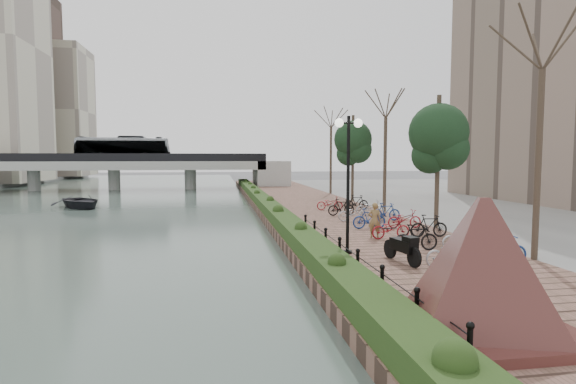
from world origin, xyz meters
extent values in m
plane|color=#59595B|center=(0.00, 0.00, 0.00)|extent=(220.00, 220.00, 0.00)
cube|color=#4E615A|center=(-15.00, 25.00, 0.01)|extent=(30.00, 130.00, 0.02)
cube|color=brown|center=(4.00, 17.50, 0.25)|extent=(8.00, 75.00, 0.50)
cube|color=slate|center=(20.00, 17.50, 0.25)|extent=(24.00, 75.00, 0.50)
cube|color=#223E16|center=(0.60, 20.00, 0.80)|extent=(1.10, 56.00, 0.60)
cylinder|color=black|center=(1.40, -5.00, 0.85)|extent=(0.10, 0.10, 0.70)
cylinder|color=black|center=(1.40, -3.00, 0.85)|extent=(0.10, 0.10, 0.70)
cylinder|color=black|center=(1.40, -1.00, 0.85)|extent=(0.10, 0.10, 0.70)
cylinder|color=black|center=(1.40, 1.00, 0.85)|extent=(0.10, 0.10, 0.70)
cylinder|color=black|center=(1.40, 3.00, 0.85)|extent=(0.10, 0.10, 0.70)
cylinder|color=black|center=(1.40, 5.00, 0.85)|extent=(0.10, 0.10, 0.70)
cylinder|color=black|center=(1.40, 7.00, 0.85)|extent=(0.10, 0.10, 0.70)
cylinder|color=black|center=(1.40, 9.00, 0.85)|extent=(0.10, 0.10, 0.70)
cube|color=#47201E|center=(2.50, -3.55, 0.60)|extent=(3.27, 3.27, 0.19)
pyramid|color=#47201E|center=(2.50, -3.55, 1.94)|extent=(4.93, 4.93, 2.50)
cylinder|color=black|center=(1.95, 3.92, 2.98)|extent=(0.12, 0.12, 4.95)
cylinder|color=black|center=(1.95, 3.92, 5.20)|extent=(0.70, 0.06, 0.06)
sphere|color=white|center=(1.60, 3.92, 5.20)|extent=(0.32, 0.32, 0.32)
sphere|color=white|center=(2.30, 3.92, 5.20)|extent=(0.32, 0.32, 0.32)
imported|color=brown|center=(4.00, 6.77, 1.27)|extent=(0.64, 0.51, 1.53)
imported|color=#A4A4A9|center=(4.60, 1.28, 0.95)|extent=(0.60, 1.72, 0.90)
imported|color=black|center=(4.60, 3.88, 1.00)|extent=(0.47, 1.66, 1.00)
imported|color=maroon|center=(4.60, 6.48, 0.95)|extent=(0.60, 1.71, 0.90)
imported|color=navy|center=(4.60, 9.08, 1.00)|extent=(0.47, 1.66, 1.00)
imported|color=#A4A4A9|center=(4.60, 11.68, 0.95)|extent=(0.60, 1.71, 0.90)
imported|color=black|center=(4.60, 14.28, 1.00)|extent=(0.47, 1.66, 1.00)
imported|color=maroon|center=(4.60, 16.88, 0.95)|extent=(0.60, 1.72, 0.90)
imported|color=navy|center=(6.40, 1.28, 1.00)|extent=(0.47, 1.66, 1.00)
imported|color=#A4A4A9|center=(6.40, 3.88, 0.95)|extent=(0.60, 1.71, 0.90)
imported|color=black|center=(6.40, 6.48, 1.00)|extent=(0.47, 1.66, 1.00)
imported|color=maroon|center=(6.40, 9.08, 0.95)|extent=(0.60, 1.71, 0.90)
imported|color=navy|center=(6.40, 11.68, 1.00)|extent=(0.47, 1.66, 1.00)
imported|color=#A4A4A9|center=(6.40, 14.28, 0.95)|extent=(0.60, 1.71, 0.90)
imported|color=black|center=(6.40, 16.88, 1.00)|extent=(0.47, 1.66, 1.00)
cube|color=#A6A6A1|center=(-15.00, 45.00, 3.00)|extent=(36.00, 8.00, 1.00)
cube|color=black|center=(-15.00, 41.10, 3.95)|extent=(36.00, 0.15, 0.90)
cube|color=black|center=(-15.00, 48.90, 3.95)|extent=(36.00, 0.15, 0.90)
cylinder|color=#A6A6A1|center=(-24.00, 45.00, 1.25)|extent=(1.40, 1.40, 2.50)
cylinder|color=#A6A6A1|center=(-15.00, 45.00, 1.25)|extent=(1.40, 1.40, 2.50)
cylinder|color=#A6A6A1|center=(-6.00, 45.00, 1.25)|extent=(1.40, 1.40, 2.50)
imported|color=silver|center=(-13.82, 45.00, 5.00)|extent=(2.52, 10.77, 3.00)
imported|color=black|center=(-13.30, 25.40, 0.52)|extent=(5.63, 5.99, 1.01)
cube|color=#BFB89F|center=(-33.00, 80.00, 12.50)|extent=(12.00, 12.00, 24.00)
camera|label=1|loc=(-2.69, -11.64, 3.99)|focal=28.00mm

